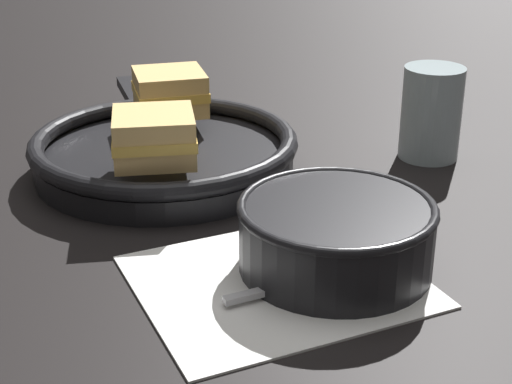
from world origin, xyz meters
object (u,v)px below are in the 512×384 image
skillet (164,151)px  sandwich_near_right (154,137)px  sandwich_near_left (170,92)px  spoon (340,273)px  soup_bowl (336,232)px  drinking_glass (431,113)px

skillet → sandwich_near_right: bearing=-106.9°
sandwich_near_left → spoon: bearing=-79.3°
soup_bowl → drinking_glass: (0.20, 0.20, 0.02)m
soup_bowl → skillet: (-0.09, 0.25, -0.01)m
soup_bowl → spoon: soup_bowl is taller
sandwich_near_right → spoon: bearing=-61.3°
drinking_glass → spoon: bearing=-131.8°
skillet → sandwich_near_left: size_ratio=4.90×
spoon → drinking_glass: bearing=40.1°
sandwich_near_left → sandwich_near_right: bearing=-107.4°
sandwich_near_right → drinking_glass: bearing=4.8°
skillet → sandwich_near_left: sandwich_near_left is taller
spoon → skillet: 0.28m
spoon → drinking_glass: (0.20, 0.22, 0.04)m
sandwich_near_right → drinking_glass: drinking_glass is taller
skillet → soup_bowl: bearing=-70.3°
spoon → sandwich_near_left: 0.35m
sandwich_near_left → drinking_glass: (0.26, -0.11, -0.01)m
skillet → sandwich_near_right: sandwich_near_right is taller
skillet → sandwich_near_left: 0.08m
spoon → skillet: size_ratio=0.36×
skillet → drinking_glass: drinking_glass is taller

